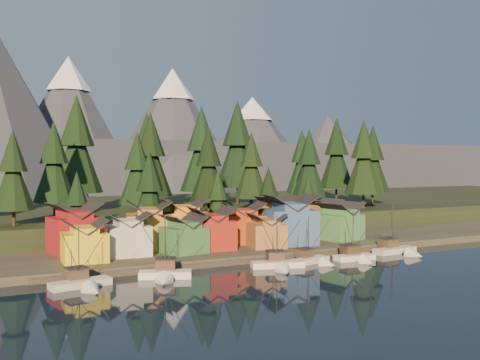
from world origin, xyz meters
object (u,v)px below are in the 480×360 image
house_front_0 (85,239)px  house_back_0 (75,226)px  boat_1 (165,265)px  boat_5 (357,250)px  boat_6 (399,244)px  boat_0 (83,276)px  boat_3 (279,258)px  house_back_1 (149,224)px  boat_4 (314,254)px  house_front_1 (128,233)px

house_front_0 → house_back_0: bearing=91.3°
boat_1 → boat_5: bearing=19.3°
boat_6 → house_front_0: size_ratio=1.46×
boat_0 → boat_3: bearing=-12.6°
boat_6 → house_front_0: bearing=163.7°
boat_5 → house_front_0: boat_5 is taller
boat_0 → house_front_0: 15.42m
boat_3 → boat_0: bearing=-164.2°
boat_1 → boat_5: size_ratio=1.07×
boat_3 → boat_6: size_ratio=0.94×
boat_6 → house_back_1: size_ratio=1.07×
boat_5 → house_front_0: (-50.68, 15.58, 3.39)m
boat_4 → boat_5: boat_5 is taller
house_back_1 → boat_5: bearing=-21.3°
boat_0 → boat_1: (13.63, 0.47, 0.34)m
house_front_1 → house_back_0: size_ratio=0.81×
boat_1 → boat_4: (30.66, 0.25, -0.43)m
boat_6 → house_front_1: boat_6 is taller
boat_3 → house_front_0: boat_3 is taller
boat_6 → boat_5: bearing=-174.3°
boat_6 → boat_1: bearing=176.4°
boat_4 → house_front_0: bearing=146.7°
boat_5 → house_front_1: same height
house_back_0 → house_back_1: house_back_1 is taller
boat_3 → house_front_0: size_ratio=1.37×
boat_0 → boat_1: size_ratio=0.93×
house_front_0 → house_back_1: (14.76, 8.40, 1.25)m
house_front_1 → boat_0: bearing=-120.4°
boat_0 → boat_5: bearing=-12.8°
boat_6 → boat_0: bearing=176.6°
house_front_1 → house_back_0: (-8.84, 8.14, 0.87)m
boat_4 → boat_5: 9.45m
house_front_1 → boat_4: bearing=-24.3°
boat_3 → boat_4: size_ratio=1.08×
boat_0 → boat_1: bearing=-9.8°
boat_6 → house_back_1: bearing=151.7°
boat_3 → boat_4: 8.78m
boat_5 → house_front_1: 45.88m
boat_1 → house_back_1: house_back_1 is taller
boat_0 → house_front_1: 21.65m
house_front_1 → boat_5: bearing=-20.7°
house_back_1 → house_front_1: bearing=-125.0°
boat_4 → house_front_0: 43.83m
boat_0 → boat_6: 66.99m
boat_4 → house_front_0: (-41.37, 13.99, 3.67)m
boat_0 → boat_4: bearing=-10.9°
boat_1 → house_back_0: 27.89m
boat_5 → house_back_1: bearing=150.1°
boat_0 → boat_4: 44.29m
boat_5 → house_front_1: bearing=159.9°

